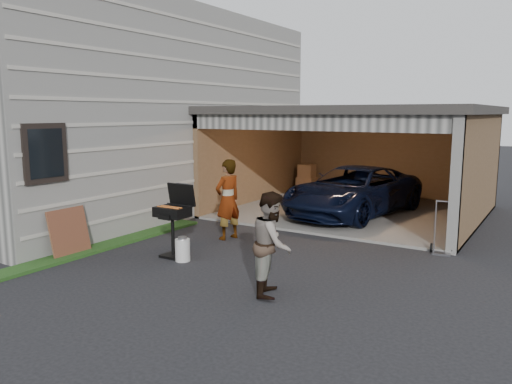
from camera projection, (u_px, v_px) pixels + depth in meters
The scene contains 11 objects.
ground at pixel (180, 269), 8.84m from camera, with size 80.00×80.00×0.00m, color black.
house at pixel (112, 112), 14.90m from camera, with size 7.00×11.00×5.50m, color #474744.
groundcover_strip at pixel (50, 261), 9.18m from camera, with size 0.50×8.00×0.06m, color #193814.
garage at pixel (360, 144), 13.84m from camera, with size 6.80×6.30×2.90m.
minivan at pixel (353, 193), 13.19m from camera, with size 2.11×4.57×1.27m, color black.
woman at pixel (228, 200), 10.81m from camera, with size 0.64×0.42×1.75m, color #9FABC8.
man at pixel (272, 243), 7.50m from camera, with size 0.77×0.60×1.58m, color #3E2C18.
bbq_grill at pixel (174, 214), 9.49m from camera, with size 0.62×0.55×1.39m.
propane_tank at pixel (183, 250), 9.28m from camera, with size 0.28×0.28×0.42m, color silver.
plywood_panel at pixel (69, 232), 9.58m from camera, with size 0.04×0.84×0.93m, color #552C1D.
hand_truck at pixel (442, 243), 9.76m from camera, with size 0.45×0.37×1.06m.
Camera 1 is at (5.66, -6.51, 2.73)m, focal length 35.00 mm.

